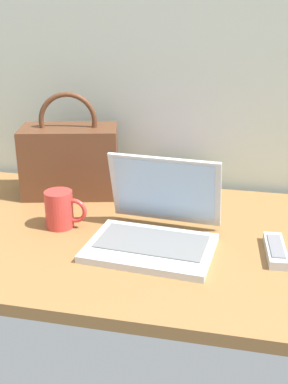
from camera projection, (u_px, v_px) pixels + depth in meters
desk at (131, 237)px, 1.28m from camera, size 1.60×0.76×0.03m
laptop at (156, 227)px, 1.20m from camera, size 0.33×0.30×0.21m
coffee_mug at (60, 209)px, 1.29m from camera, size 0.12×0.08×0.10m
remote_control_near at (276, 250)px, 1.16m from camera, size 0.06×0.16×0.02m
handbag at (70, 159)px, 1.50m from camera, size 0.33×0.23×0.33m
book_stack at (171, 184)px, 1.48m from camera, size 0.23×0.18×0.09m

